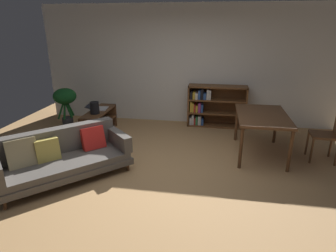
{
  "coord_description": "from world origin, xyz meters",
  "views": [
    {
      "loc": [
        0.71,
        -3.89,
        2.24
      ],
      "look_at": [
        -0.02,
        0.37,
        0.68
      ],
      "focal_mm": 30.18,
      "sensor_mm": 36.0,
      "label": 1
    }
  ],
  "objects_px": {
    "dining_table": "(262,119)",
    "dining_chair_near": "(329,133)",
    "fabric_couch": "(62,156)",
    "desk_speaker": "(95,108)",
    "open_laptop": "(98,108)",
    "bookshelf": "(212,105)",
    "media_console": "(99,122)",
    "potted_floor_plant": "(65,100)"
  },
  "relations": [
    {
      "from": "fabric_couch",
      "to": "open_laptop",
      "type": "distance_m",
      "value": 1.97
    },
    {
      "from": "dining_chair_near",
      "to": "fabric_couch",
      "type": "bearing_deg",
      "value": -163.37
    },
    {
      "from": "bookshelf",
      "to": "dining_table",
      "type": "bearing_deg",
      "value": -58.42
    },
    {
      "from": "desk_speaker",
      "to": "bookshelf",
      "type": "height_order",
      "value": "bookshelf"
    },
    {
      "from": "media_console",
      "to": "dining_chair_near",
      "type": "xyz_separation_m",
      "value": [
        4.36,
        -0.56,
        0.24
      ]
    },
    {
      "from": "dining_chair_near",
      "to": "media_console",
      "type": "bearing_deg",
      "value": 172.73
    },
    {
      "from": "media_console",
      "to": "dining_table",
      "type": "xyz_separation_m",
      "value": [
        3.26,
        -0.48,
        0.42
      ]
    },
    {
      "from": "dining_table",
      "to": "dining_chair_near",
      "type": "height_order",
      "value": "dining_chair_near"
    },
    {
      "from": "fabric_couch",
      "to": "dining_chair_near",
      "type": "height_order",
      "value": "dining_chair_near"
    },
    {
      "from": "media_console",
      "to": "dining_chair_near",
      "type": "bearing_deg",
      "value": -7.27
    },
    {
      "from": "open_laptop",
      "to": "dining_chair_near",
      "type": "xyz_separation_m",
      "value": [
        4.42,
        -0.69,
        -0.04
      ]
    },
    {
      "from": "dining_table",
      "to": "bookshelf",
      "type": "bearing_deg",
      "value": 121.58
    },
    {
      "from": "media_console",
      "to": "dining_table",
      "type": "height_order",
      "value": "dining_table"
    },
    {
      "from": "desk_speaker",
      "to": "bookshelf",
      "type": "relative_size",
      "value": 0.18
    },
    {
      "from": "open_laptop",
      "to": "dining_table",
      "type": "relative_size",
      "value": 0.36
    },
    {
      "from": "fabric_couch",
      "to": "desk_speaker",
      "type": "distance_m",
      "value": 1.65
    },
    {
      "from": "fabric_couch",
      "to": "dining_table",
      "type": "bearing_deg",
      "value": 23.27
    },
    {
      "from": "media_console",
      "to": "dining_table",
      "type": "distance_m",
      "value": 3.32
    },
    {
      "from": "desk_speaker",
      "to": "potted_floor_plant",
      "type": "bearing_deg",
      "value": 152.51
    },
    {
      "from": "potted_floor_plant",
      "to": "dining_table",
      "type": "height_order",
      "value": "potted_floor_plant"
    },
    {
      "from": "dining_table",
      "to": "dining_chair_near",
      "type": "xyz_separation_m",
      "value": [
        1.1,
        -0.08,
        -0.18
      ]
    },
    {
      "from": "desk_speaker",
      "to": "media_console",
      "type": "bearing_deg",
      "value": 93.89
    },
    {
      "from": "desk_speaker",
      "to": "dining_chair_near",
      "type": "xyz_separation_m",
      "value": [
        4.35,
        -0.35,
        -0.14
      ]
    },
    {
      "from": "dining_chair_near",
      "to": "bookshelf",
      "type": "bearing_deg",
      "value": 142.42
    },
    {
      "from": "media_console",
      "to": "dining_chair_near",
      "type": "distance_m",
      "value": 4.4
    },
    {
      "from": "media_console",
      "to": "desk_speaker",
      "type": "distance_m",
      "value": 0.43
    },
    {
      "from": "fabric_couch",
      "to": "dining_chair_near",
      "type": "bearing_deg",
      "value": 16.63
    },
    {
      "from": "media_console",
      "to": "potted_floor_plant",
      "type": "relative_size",
      "value": 1.27
    },
    {
      "from": "fabric_couch",
      "to": "desk_speaker",
      "type": "bearing_deg",
      "value": 94.81
    },
    {
      "from": "dining_table",
      "to": "bookshelf",
      "type": "height_order",
      "value": "bookshelf"
    },
    {
      "from": "potted_floor_plant",
      "to": "bookshelf",
      "type": "bearing_deg",
      "value": 12.36
    },
    {
      "from": "media_console",
      "to": "bookshelf",
      "type": "xyz_separation_m",
      "value": [
        2.37,
        0.98,
        0.22
      ]
    },
    {
      "from": "fabric_couch",
      "to": "bookshelf",
      "type": "xyz_separation_m",
      "value": [
        2.22,
        2.79,
        0.14
      ]
    },
    {
      "from": "desk_speaker",
      "to": "dining_chair_near",
      "type": "height_order",
      "value": "dining_chair_near"
    },
    {
      "from": "desk_speaker",
      "to": "open_laptop",
      "type": "bearing_deg",
      "value": 102.88
    },
    {
      "from": "open_laptop",
      "to": "desk_speaker",
      "type": "distance_m",
      "value": 0.36
    },
    {
      "from": "desk_speaker",
      "to": "bookshelf",
      "type": "distance_m",
      "value": 2.64
    },
    {
      "from": "desk_speaker",
      "to": "bookshelf",
      "type": "bearing_deg",
      "value": 26.7
    },
    {
      "from": "open_laptop",
      "to": "desk_speaker",
      "type": "relative_size",
      "value": 1.94
    },
    {
      "from": "fabric_couch",
      "to": "desk_speaker",
      "type": "relative_size",
      "value": 7.95
    },
    {
      "from": "open_laptop",
      "to": "bookshelf",
      "type": "bearing_deg",
      "value": 19.3
    },
    {
      "from": "media_console",
      "to": "bookshelf",
      "type": "bearing_deg",
      "value": 22.5
    }
  ]
}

